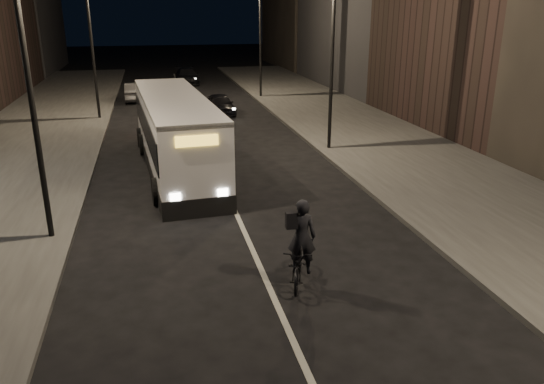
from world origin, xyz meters
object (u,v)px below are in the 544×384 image
cyclist_on_bicycle (300,255)px  car_near (220,104)px  streetlight_right_far (257,24)px  car_mid (135,92)px  car_far (187,76)px  streetlight_left_near (35,52)px  streetlight_left_far (95,28)px  city_bus (175,130)px  streetlight_right_mid (327,34)px

cyclist_on_bicycle → car_near: cyclist_on_bicycle is taller
streetlight_right_far → cyclist_on_bicycle: (-4.56, -28.04, -4.61)m
cyclist_on_bicycle → car_mid: size_ratio=0.56×
car_far → streetlight_right_far: bearing=-65.0°
streetlight_left_near → streetlight_left_far: same height
streetlight_left_far → car_near: 8.59m
streetlight_right_far → city_bus: bearing=-111.6°
streetlight_left_far → streetlight_right_far: bearing=29.4°
streetlight_left_near → streetlight_left_far: bearing=90.0°
streetlight_left_near → car_mid: (1.73, 24.83, -4.70)m
streetlight_right_far → streetlight_left_far: (-10.66, -6.00, 0.00)m
streetlight_right_mid → city_bus: bearing=-167.7°
city_bus → car_near: bearing=69.9°
streetlight_right_mid → car_near: bearing=108.7°
cyclist_on_bicycle → car_near: (1.05, 22.44, -0.13)m
streetlight_left_near → cyclist_on_bicycle: (6.10, -4.04, -4.61)m
streetlight_right_far → car_far: 11.33m
streetlight_left_far → car_near: size_ratio=2.21×
city_bus → streetlight_right_mid: bearing=8.3°
streetlight_left_near → city_bus: 8.34m
streetlight_right_far → car_mid: (-8.93, 0.83, -4.70)m
car_near → car_mid: car_mid is taller
city_bus → streetlight_right_far: bearing=64.4°
cyclist_on_bicycle → streetlight_right_far: bearing=99.8°
streetlight_right_mid → streetlight_left_near: bearing=-143.1°
streetlight_right_far → car_near: 8.13m
streetlight_right_mid → car_far: 26.10m
city_bus → cyclist_on_bicycle: 10.83m
streetlight_left_near → car_near: (7.15, 18.40, -4.74)m
car_far → car_near: bearing=-87.2°
streetlight_left_far → car_far: size_ratio=1.74×
city_bus → car_mid: size_ratio=2.88×
car_far → streetlight_left_near: bearing=-101.5°
city_bus → car_mid: city_bus is taller
streetlight_left_far → car_near: bearing=3.2°
streetlight_right_mid → streetlight_left_far: 14.62m
cyclist_on_bicycle → car_far: 37.31m
streetlight_right_mid → car_far: size_ratio=1.74×
streetlight_left_near → cyclist_on_bicycle: size_ratio=3.60×
streetlight_right_mid → car_mid: streetlight_right_mid is taller
city_bus → cyclist_on_bicycle: size_ratio=5.13×
cyclist_on_bicycle → car_mid: 29.20m
streetlight_right_mid → cyclist_on_bicycle: 13.68m
streetlight_left_far → car_far: streetlight_left_far is taller
car_near → car_mid: bearing=126.4°
streetlight_right_mid → car_near: streetlight_right_mid is taller
cyclist_on_bicycle → car_mid: cyclist_on_bicycle is taller
streetlight_right_far → streetlight_left_far: size_ratio=1.00×
streetlight_left_near → car_near: 20.30m
city_bus → streetlight_left_near: bearing=-124.0°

